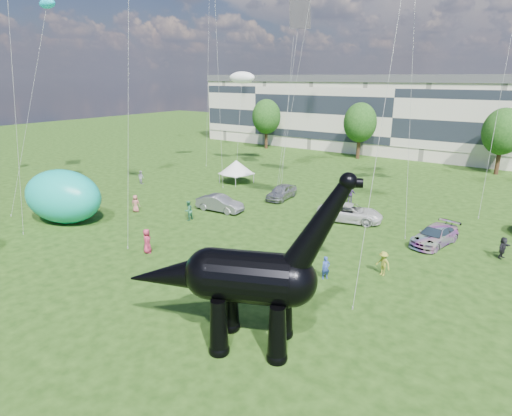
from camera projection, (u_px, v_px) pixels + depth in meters
The scene contains 13 objects.
ground at pixel (167, 341), 21.64m from camera, with size 220.00×220.00×0.00m, color #16330C.
terrace_row at pixel (403, 118), 72.52m from camera, with size 78.00×11.00×12.00m, color beige.
tree_far_left at pixel (266, 114), 77.66m from camera, with size 5.20×5.20×9.44m.
tree_mid_left at pixel (360, 119), 67.66m from camera, with size 5.20×5.20×9.44m.
tree_mid_right at pixel (504, 128), 56.55m from camera, with size 5.20×5.20×9.44m.
dinosaur_sculpture at pixel (242, 279), 20.47m from camera, with size 11.04×6.08×9.30m.
car_silver at pixel (282, 192), 46.39m from camera, with size 1.89×4.71×1.60m, color #A7A8AC.
car_grey at pixel (220, 203), 42.25m from camera, with size 1.68×4.82×1.59m, color slate.
car_white at pixel (350, 213), 39.27m from camera, with size 2.72×5.89×1.64m, color silver.
car_dark at pixel (435, 236), 33.82m from camera, with size 2.11×5.19×1.51m, color #595960.
gazebo_left at pixel (236, 167), 53.15m from camera, with size 4.79×4.79×2.88m.
inflatable_teal at pixel (63, 196), 38.63m from camera, with size 7.77×4.86×4.86m, color #0EA999.
visitors at pixel (278, 230), 34.60m from camera, with size 49.77×46.22×1.88m.
Camera 1 is at (14.55, -12.58, 12.80)m, focal length 30.00 mm.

